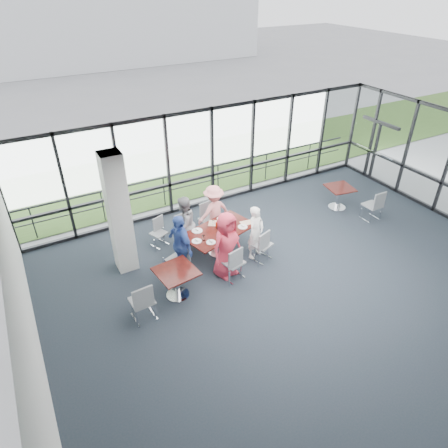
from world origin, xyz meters
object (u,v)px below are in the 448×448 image
structural_column (119,214)px  main_table (219,234)px  side_table_right (340,191)px  chair_main_fr (208,219)px  side_table_left (176,274)px  diner_end (180,246)px  diner_far_right (214,211)px  chair_spare_r (372,205)px  chair_main_nl (233,262)px  chair_main_nr (262,245)px  chair_main_fl (183,231)px  diner_near_left (226,245)px  chair_spare_la (142,301)px  chair_main_end (176,260)px  chair_spare_lb (159,233)px  diner_far_left (184,224)px  diner_near_right (256,232)px

structural_column → main_table: size_ratio=1.51×
side_table_right → chair_main_fr: chair_main_fr is taller
side_table_left → diner_end: (0.43, 0.73, 0.22)m
diner_far_right → chair_spare_r: diner_far_right is taller
chair_main_nl → chair_main_nr: bearing=2.9°
diner_end → chair_main_fl: bearing=145.7°
side_table_right → structural_column: bearing=177.2°
side_table_right → chair_main_nl: size_ratio=0.95×
diner_near_left → chair_main_fr: size_ratio=2.01×
chair_spare_la → structural_column: bearing=79.5°
chair_main_fl → chair_spare_la: (-1.96, -2.19, 0.07)m
diner_far_right → chair_main_end: size_ratio=1.75×
diner_near_left → chair_main_fr: (0.46, 1.95, -0.45)m
chair_main_nr → chair_main_fl: 2.26m
main_table → chair_spare_lb: bearing=124.3°
diner_far_left → chair_main_nr: bearing=109.0°
chair_main_fl → main_table: bearing=121.1°
diner_far_left → chair_spare_la: 2.73m
main_table → diner_far_left: 0.97m
chair_main_fr → chair_spare_r: (4.78, -1.80, 0.05)m
diner_near_left → chair_spare_r: bearing=-12.9°
structural_column → diner_near_right: size_ratio=2.12×
chair_spare_la → side_table_left: bearing=13.5°
main_table → diner_far_right: (0.31, 0.86, 0.17)m
chair_main_fr → chair_spare_la: 3.71m
diner_near_right → chair_spare_la: (-3.43, -0.74, -0.26)m
main_table → side_table_right: bearing=-11.2°
structural_column → diner_far_left: (1.66, -0.03, -0.79)m
chair_spare_lb → diner_near_right: bearing=118.5°
main_table → diner_near_left: size_ratio=1.19×
diner_far_left → chair_main_fr: bearing=176.3°
diner_far_right → chair_main_nr: size_ratio=1.67×
structural_column → chair_main_nl: size_ratio=3.30×
side_table_left → chair_spare_lb: bearing=80.0°
chair_main_nr → diner_near_right: bearing=87.8°
diner_near_right → chair_main_fl: 2.09m
side_table_right → diner_far_right: 4.31m
chair_main_end → chair_spare_r: (6.35, -0.45, 0.04)m
diner_near_right → chair_main_fl: diner_near_right is taller
diner_near_right → chair_spare_la: 3.51m
side_table_right → chair_spare_la: 7.39m
side_table_right → chair_main_end: size_ratio=1.02×
chair_main_fl → chair_spare_lb: 0.68m
side_table_right → chair_spare_lb: size_ratio=1.14×
diner_far_left → chair_main_nl: size_ratio=1.67×
chair_spare_la → chair_main_fl: bearing=44.3°
main_table → chair_main_fl: 1.11m
diner_near_right → chair_spare_r: size_ratio=1.53×
diner_near_left → chair_main_nr: (1.12, 0.08, -0.42)m
diner_far_left → chair_main_end: bearing=25.6°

